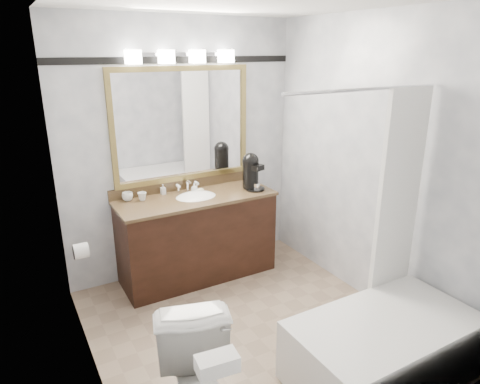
% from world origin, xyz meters
% --- Properties ---
extents(room, '(2.42, 2.62, 2.52)m').
position_xyz_m(room, '(0.00, 0.00, 1.25)').
color(room, '#8B755E').
rests_on(room, ground).
extents(vanity, '(1.53, 0.58, 0.97)m').
position_xyz_m(vanity, '(0.00, 1.02, 0.44)').
color(vanity, black).
rests_on(vanity, ground).
extents(mirror, '(1.40, 0.04, 1.10)m').
position_xyz_m(mirror, '(0.00, 1.28, 1.50)').
color(mirror, olive).
rests_on(mirror, room).
extents(vanity_light_bar, '(1.02, 0.14, 0.12)m').
position_xyz_m(vanity_light_bar, '(0.00, 1.23, 2.13)').
color(vanity_light_bar, silver).
rests_on(vanity_light_bar, room).
extents(accent_stripe, '(2.40, 0.01, 0.06)m').
position_xyz_m(accent_stripe, '(0.00, 1.29, 2.10)').
color(accent_stripe, black).
rests_on(accent_stripe, room).
extents(bathtub, '(1.30, 0.75, 1.96)m').
position_xyz_m(bathtub, '(0.55, -0.90, 0.28)').
color(bathtub, white).
rests_on(bathtub, ground).
extents(tp_roll, '(0.11, 0.12, 0.12)m').
position_xyz_m(tp_roll, '(-1.14, 0.66, 0.70)').
color(tp_roll, white).
rests_on(tp_roll, room).
extents(tissue_box, '(0.21, 0.13, 0.08)m').
position_xyz_m(tissue_box, '(-0.85, -1.12, 0.83)').
color(tissue_box, white).
rests_on(tissue_box, toilet).
extents(coffee_maker, '(0.20, 0.24, 0.37)m').
position_xyz_m(coffee_maker, '(0.58, 0.96, 1.04)').
color(coffee_maker, black).
rests_on(coffee_maker, vanity).
extents(cup_left, '(0.12, 0.12, 0.08)m').
position_xyz_m(cup_left, '(-0.60, 1.22, 0.89)').
color(cup_left, white).
rests_on(cup_left, vanity).
extents(cup_right, '(0.10, 0.10, 0.08)m').
position_xyz_m(cup_right, '(-0.48, 1.16, 0.89)').
color(cup_right, white).
rests_on(cup_right, vanity).
extents(soap_bottle_a, '(0.05, 0.05, 0.10)m').
position_xyz_m(soap_bottle_a, '(-0.25, 1.23, 0.90)').
color(soap_bottle_a, white).
rests_on(soap_bottle_a, vanity).
extents(soap_bottle_b, '(0.07, 0.07, 0.08)m').
position_xyz_m(soap_bottle_b, '(0.05, 1.16, 0.89)').
color(soap_bottle_b, white).
rests_on(soap_bottle_b, vanity).
extents(soap_bar, '(0.08, 0.05, 0.02)m').
position_xyz_m(soap_bar, '(0.09, 1.13, 0.86)').
color(soap_bar, beige).
rests_on(soap_bar, vanity).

